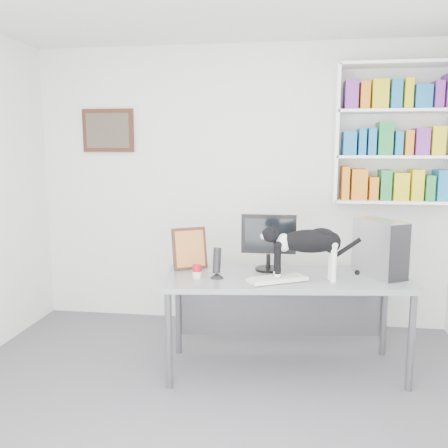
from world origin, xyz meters
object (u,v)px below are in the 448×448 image
object	(u,v)px
bookshelf	(393,134)
monitor	(269,242)
desk	(285,324)
pc_tower	(380,248)
cat	(307,254)
speaker	(217,262)
leaning_print	(190,248)
keyboard	(277,279)
soup_can	(197,272)

from	to	relation	value
bookshelf	monitor	world-z (taller)	bookshelf
desk	pc_tower	bearing A→B (deg)	2.49
bookshelf	monitor	xyz separation A→B (m)	(-1.06, -0.76, -0.86)
cat	speaker	bearing A→B (deg)	173.05
pc_tower	leaning_print	distance (m)	1.48
monitor	cat	xyz separation A→B (m)	(0.29, -0.28, -0.03)
pc_tower	speaker	bearing A→B (deg)	162.00
keyboard	speaker	xyz separation A→B (m)	(-0.45, 0.03, 0.10)
pc_tower	monitor	bearing A→B (deg)	147.77
desk	pc_tower	distance (m)	0.93
bookshelf	pc_tower	size ratio (longest dim) A/B	2.89
bookshelf	leaning_print	world-z (taller)	bookshelf
leaning_print	cat	xyz separation A→B (m)	(0.93, -0.25, 0.03)
soup_can	speaker	bearing A→B (deg)	9.04
pc_tower	leaning_print	bearing A→B (deg)	150.23
monitor	leaning_print	distance (m)	0.64
speaker	cat	bearing A→B (deg)	11.94
monitor	pc_tower	bearing A→B (deg)	-3.13
leaning_print	cat	distance (m)	0.96
leaning_print	cat	bearing A→B (deg)	-43.58
desk	pc_tower	world-z (taller)	pc_tower
bookshelf	speaker	xyz separation A→B (m)	(-1.43, -1.05, -0.97)
speaker	leaning_print	bearing A→B (deg)	147.20
speaker	bookshelf	bearing A→B (deg)	47.50
speaker	leaning_print	world-z (taller)	leaning_print
monitor	speaker	xyz separation A→B (m)	(-0.37, -0.29, -0.11)
monitor	speaker	bearing A→B (deg)	-142.56
leaning_print	soup_can	size ratio (longest dim) A/B	3.43
speaker	keyboard	bearing A→B (deg)	7.69
monitor	soup_can	world-z (taller)	monitor
cat	monitor	bearing A→B (deg)	128.92
keyboard	soup_can	bearing A→B (deg)	150.88
desk	speaker	world-z (taller)	speaker
bookshelf	leaning_print	distance (m)	2.08
desk	cat	size ratio (longest dim) A/B	2.81
cat	pc_tower	bearing A→B (deg)	15.78
bookshelf	leaning_print	bearing A→B (deg)	-154.84
pc_tower	bookshelf	bearing A→B (deg)	45.41
cat	leaning_print	bearing A→B (deg)	157.50
bookshelf	desk	distance (m)	1.96
monitor	pc_tower	xyz separation A→B (m)	(0.84, -0.04, -0.01)
leaning_print	soup_can	bearing A→B (deg)	-96.14
pc_tower	leaning_print	world-z (taller)	pc_tower
desk	keyboard	bearing A→B (deg)	-117.67
soup_can	cat	distance (m)	0.83
soup_can	cat	size ratio (longest dim) A/B	0.16
keyboard	speaker	world-z (taller)	speaker
leaning_print	soup_can	xyz separation A→B (m)	(0.12, -0.28, -0.12)
bookshelf	desk	xyz separation A→B (m)	(-0.92, -0.92, -1.47)
monitor	keyboard	size ratio (longest dim) A/B	1.06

